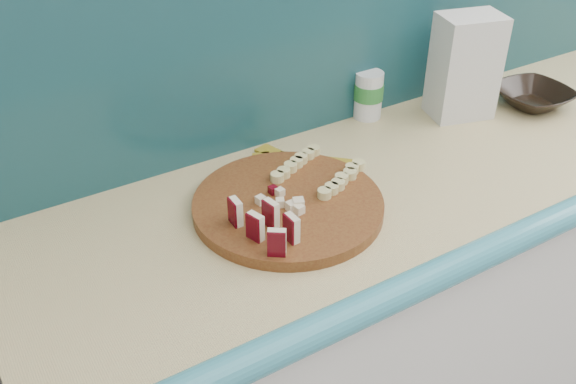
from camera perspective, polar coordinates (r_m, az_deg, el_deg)
The scene contains 10 objects.
kitchen_counter at distance 1.85m, azimuth 13.86°, elevation -8.39°, with size 2.20×0.63×0.91m.
backsplash at distance 1.68m, azimuth 10.26°, elevation 15.56°, with size 2.20×0.02×0.50m, color teal.
cutting_board at distance 1.31m, azimuth 0.00°, elevation -1.17°, with size 0.39×0.39×0.02m, color #4E2110.
apple_wedges at distance 1.19m, azimuth -2.00°, elevation -2.90°, with size 0.09×0.16×0.05m.
apple_chunks at distance 1.28m, azimuth -0.60°, elevation -0.90°, with size 0.05×0.06×0.02m.
banana_slices at distance 1.38m, azimuth 2.75°, elevation 1.91°, with size 0.21×0.19×0.02m.
brown_bowl at distance 1.84m, azimuth 20.93°, elevation 7.91°, with size 0.19×0.19×0.05m, color black.
flour_bag at distance 1.69m, azimuth 15.44°, elevation 10.69°, with size 0.15×0.11×0.26m, color silver.
canister at distance 1.66m, azimuth 7.16°, elevation 8.64°, with size 0.08×0.08×0.12m.
banana_peel at distance 1.46m, azimuth 0.31°, elevation 2.40°, with size 0.25×0.21×0.01m.
Camera 1 is at (-0.97, 0.60, 1.68)m, focal length 40.00 mm.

